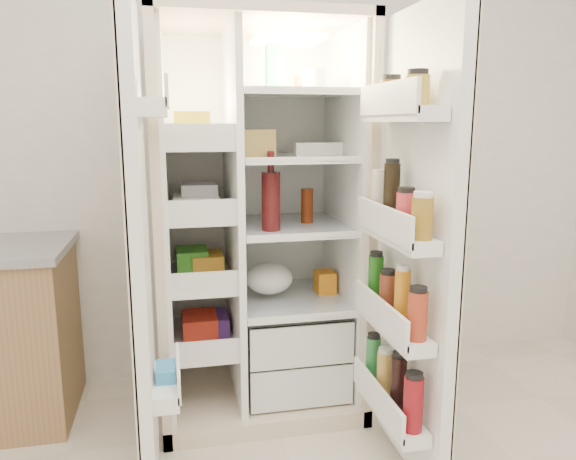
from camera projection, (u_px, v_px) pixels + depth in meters
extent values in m
cube|color=white|center=(253.00, 123.00, 2.83)|extent=(4.00, 0.02, 2.70)
cube|color=beige|center=(247.00, 211.00, 2.84)|extent=(0.92, 0.04, 1.80)
cube|color=beige|center=(160.00, 226.00, 2.44)|extent=(0.04, 0.70, 1.80)
cube|color=beige|center=(348.00, 219.00, 2.62)|extent=(0.04, 0.70, 1.80)
cube|color=beige|center=(255.00, 22.00, 2.36)|extent=(0.92, 0.70, 0.04)
cube|color=beige|center=(259.00, 393.00, 2.69)|extent=(0.92, 0.70, 0.08)
cube|color=white|center=(248.00, 208.00, 2.81)|extent=(0.84, 0.02, 1.68)
cube|color=white|center=(167.00, 221.00, 2.44)|extent=(0.02, 0.62, 1.68)
cube|color=white|center=(342.00, 215.00, 2.61)|extent=(0.02, 0.62, 1.68)
cube|color=white|center=(233.00, 219.00, 2.50)|extent=(0.03, 0.62, 1.68)
cube|color=silver|center=(291.00, 364.00, 2.68)|extent=(0.47, 0.52, 0.19)
cube|color=silver|center=(291.00, 326.00, 2.64)|extent=(0.47, 0.52, 0.19)
cube|color=#FFD18C|center=(288.00, 40.00, 2.45)|extent=(0.30, 0.30, 0.02)
cube|color=silver|center=(203.00, 338.00, 2.58)|extent=(0.28, 0.58, 0.02)
cube|color=silver|center=(201.00, 277.00, 2.52)|extent=(0.28, 0.58, 0.02)
cube|color=silver|center=(199.00, 213.00, 2.46)|extent=(0.28, 0.58, 0.02)
cube|color=silver|center=(197.00, 146.00, 2.41)|extent=(0.28, 0.58, 0.02)
cube|color=silver|center=(290.00, 298.00, 2.63)|extent=(0.49, 0.58, 0.01)
cube|color=silver|center=(290.00, 225.00, 2.56)|extent=(0.49, 0.58, 0.01)
cube|color=silver|center=(290.00, 157.00, 2.50)|extent=(0.49, 0.58, 0.02)
cube|color=silver|center=(290.00, 94.00, 2.45)|extent=(0.49, 0.58, 0.02)
cube|color=red|center=(203.00, 326.00, 2.57)|extent=(0.16, 0.20, 0.10)
cube|color=green|center=(201.00, 263.00, 2.51)|extent=(0.14, 0.18, 0.12)
cube|color=silver|center=(199.00, 203.00, 2.46)|extent=(0.20, 0.22, 0.07)
cube|color=gold|center=(196.00, 128.00, 2.39)|extent=(0.15, 0.16, 0.14)
cube|color=#62349E|center=(203.00, 327.00, 2.57)|extent=(0.18, 0.20, 0.09)
cube|color=#C48422|center=(201.00, 265.00, 2.51)|extent=(0.14, 0.18, 0.10)
cube|color=silver|center=(199.00, 198.00, 2.45)|extent=(0.16, 0.16, 0.12)
sphere|color=orange|center=(268.00, 386.00, 2.59)|extent=(0.07, 0.07, 0.07)
sphere|color=orange|center=(285.00, 380.00, 2.64)|extent=(0.07, 0.07, 0.07)
sphere|color=orange|center=(307.00, 382.00, 2.63)|extent=(0.07, 0.07, 0.07)
sphere|color=orange|center=(273.00, 372.00, 2.73)|extent=(0.07, 0.07, 0.07)
sphere|color=orange|center=(294.00, 372.00, 2.73)|extent=(0.07, 0.07, 0.07)
sphere|color=orange|center=(315.00, 373.00, 2.72)|extent=(0.07, 0.07, 0.07)
ellipsoid|color=#386A23|center=(290.00, 322.00, 2.66)|extent=(0.26, 0.24, 0.11)
cylinder|color=#440E0F|center=(271.00, 201.00, 2.37)|extent=(0.08, 0.08, 0.26)
cylinder|color=#66220B|center=(307.00, 206.00, 2.57)|extent=(0.06, 0.06, 0.16)
cube|color=#279155|center=(274.00, 68.00, 2.41)|extent=(0.07, 0.07, 0.20)
cylinder|color=white|center=(314.00, 81.00, 2.40)|extent=(0.10, 0.10, 0.09)
cylinder|color=#A25325|center=(301.00, 85.00, 2.58)|extent=(0.06, 0.06, 0.08)
cube|color=white|center=(317.00, 149.00, 2.53)|extent=(0.22, 0.09, 0.06)
cube|color=#A28841|center=(252.00, 143.00, 2.38)|extent=(0.19, 0.11, 0.12)
ellipsoid|color=white|center=(269.00, 285.00, 2.58)|extent=(0.22, 0.20, 0.14)
cube|color=orange|center=(325.00, 282.00, 2.69)|extent=(0.09, 0.11, 0.11)
cube|color=white|center=(140.00, 255.00, 1.90)|extent=(0.05, 0.40, 1.72)
cube|color=beige|center=(132.00, 255.00, 1.89)|extent=(0.01, 0.40, 1.72)
cube|color=white|center=(167.00, 386.00, 2.01)|extent=(0.09, 0.32, 0.06)
cube|color=white|center=(154.00, 108.00, 1.82)|extent=(0.09, 0.32, 0.06)
cube|color=#338CCC|center=(166.00, 378.00, 2.00)|extent=(0.07, 0.12, 0.10)
cube|color=white|center=(417.00, 247.00, 2.02)|extent=(0.05, 0.58, 1.72)
cube|color=beige|center=(424.00, 247.00, 2.02)|extent=(0.01, 0.58, 1.72)
cube|color=white|center=(390.00, 408.00, 2.12)|extent=(0.11, 0.50, 0.05)
cube|color=white|center=(393.00, 325.00, 2.06)|extent=(0.11, 0.50, 0.05)
cube|color=white|center=(396.00, 235.00, 1.99)|extent=(0.11, 0.50, 0.05)
cube|color=white|center=(401.00, 115.00, 1.91)|extent=(0.11, 0.50, 0.05)
cylinder|color=maroon|center=(413.00, 404.00, 1.91)|extent=(0.07, 0.07, 0.20)
cylinder|color=black|center=(398.00, 384.00, 2.03)|extent=(0.06, 0.06, 0.22)
cylinder|color=#C39241|center=(385.00, 374.00, 2.16)|extent=(0.06, 0.06, 0.18)
cylinder|color=#2B823D|center=(373.00, 359.00, 2.28)|extent=(0.06, 0.06, 0.19)
cylinder|color=#A0331A|center=(417.00, 316.00, 1.84)|extent=(0.07, 0.07, 0.17)
cylinder|color=orange|center=(402.00, 298.00, 1.97)|extent=(0.06, 0.06, 0.21)
cylinder|color=maroon|center=(388.00, 294.00, 2.09)|extent=(0.07, 0.07, 0.16)
cylinder|color=#1C6016|center=(376.00, 280.00, 2.22)|extent=(0.06, 0.06, 0.20)
cylinder|color=olive|center=(422.00, 218.00, 1.78)|extent=(0.07, 0.07, 0.14)
cylinder|color=#C8333B|center=(406.00, 212.00, 1.90)|extent=(0.07, 0.07, 0.14)
cylinder|color=black|center=(391.00, 195.00, 2.02)|extent=(0.06, 0.06, 0.23)
cylinder|color=beige|center=(378.00, 197.00, 2.15)|extent=(0.06, 0.06, 0.18)
cylinder|color=#A8862A|center=(417.00, 91.00, 1.78)|extent=(0.08, 0.08, 0.10)
cylinder|color=#885B18|center=(391.00, 94.00, 1.99)|extent=(0.08, 0.08, 0.10)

